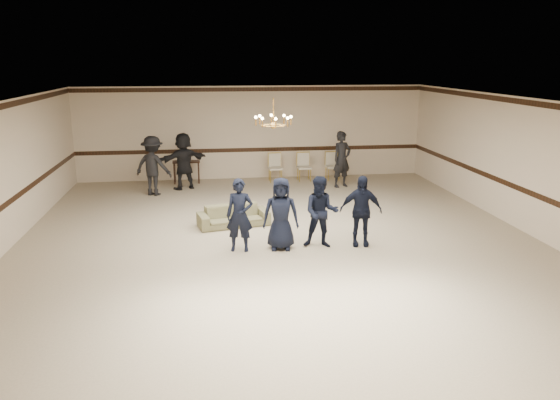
{
  "coord_description": "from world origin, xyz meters",
  "views": [
    {
      "loc": [
        -1.61,
        -11.92,
        4.09
      ],
      "look_at": [
        -0.05,
        -0.5,
        1.1
      ],
      "focal_mm": 35.07,
      "sensor_mm": 36.0,
      "label": 1
    }
  ],
  "objects_px": {
    "adult_left": "(153,166)",
    "chandelier": "(273,112)",
    "banquet_chair_left": "(275,168)",
    "boy_c": "(321,212)",
    "settee": "(234,216)",
    "banquet_chair_mid": "(304,167)",
    "boy_b": "(281,214)",
    "adult_right": "(342,159)",
    "console_table": "(187,172)",
    "banquet_chair_right": "(333,166)",
    "boy_a": "(240,215)",
    "boy_d": "(361,211)",
    "adult_mid": "(184,161)"
  },
  "relations": [
    {
      "from": "adult_left",
      "to": "chandelier",
      "type": "bearing_deg",
      "value": 154.45
    },
    {
      "from": "chandelier",
      "to": "banquet_chair_left",
      "type": "relative_size",
      "value": 0.99
    },
    {
      "from": "boy_c",
      "to": "settee",
      "type": "height_order",
      "value": "boy_c"
    },
    {
      "from": "adult_left",
      "to": "banquet_chair_mid",
      "type": "height_order",
      "value": "adult_left"
    },
    {
      "from": "chandelier",
      "to": "boy_b",
      "type": "height_order",
      "value": "chandelier"
    },
    {
      "from": "boy_b",
      "to": "settee",
      "type": "xyz_separation_m",
      "value": [
        -0.94,
        1.86,
        -0.54
      ]
    },
    {
      "from": "adult_right",
      "to": "banquet_chair_mid",
      "type": "xyz_separation_m",
      "value": [
        -1.05,
        1.06,
        -0.44
      ]
    },
    {
      "from": "banquet_chair_left",
      "to": "console_table",
      "type": "bearing_deg",
      "value": 170.6
    },
    {
      "from": "banquet_chair_mid",
      "to": "settee",
      "type": "bearing_deg",
      "value": -120.5
    },
    {
      "from": "chandelier",
      "to": "adult_right",
      "type": "distance_m",
      "value": 5.39
    },
    {
      "from": "boy_b",
      "to": "console_table",
      "type": "distance_m",
      "value": 7.36
    },
    {
      "from": "boy_b",
      "to": "banquet_chair_right",
      "type": "height_order",
      "value": "boy_b"
    },
    {
      "from": "boy_a",
      "to": "settee",
      "type": "height_order",
      "value": "boy_a"
    },
    {
      "from": "adult_right",
      "to": "console_table",
      "type": "height_order",
      "value": "adult_right"
    },
    {
      "from": "boy_a",
      "to": "console_table",
      "type": "distance_m",
      "value": 7.14
    },
    {
      "from": "banquet_chair_mid",
      "to": "adult_left",
      "type": "bearing_deg",
      "value": -166.49
    },
    {
      "from": "boy_c",
      "to": "boy_b",
      "type": "bearing_deg",
      "value": -166.87
    },
    {
      "from": "adult_left",
      "to": "banquet_chair_mid",
      "type": "distance_m",
      "value": 5.15
    },
    {
      "from": "banquet_chair_left",
      "to": "banquet_chair_mid",
      "type": "height_order",
      "value": "same"
    },
    {
      "from": "adult_left",
      "to": "banquet_chair_left",
      "type": "relative_size",
      "value": 1.92
    },
    {
      "from": "boy_d",
      "to": "settee",
      "type": "bearing_deg",
      "value": 154.23
    },
    {
      "from": "adult_mid",
      "to": "banquet_chair_left",
      "type": "relative_size",
      "value": 1.92
    },
    {
      "from": "chandelier",
      "to": "boy_d",
      "type": "xyz_separation_m",
      "value": [
        1.76,
        -1.55,
        -2.07
      ]
    },
    {
      "from": "banquet_chair_mid",
      "to": "console_table",
      "type": "height_order",
      "value": "banquet_chair_mid"
    },
    {
      "from": "boy_b",
      "to": "adult_right",
      "type": "height_order",
      "value": "adult_right"
    },
    {
      "from": "settee",
      "to": "adult_left",
      "type": "height_order",
      "value": "adult_left"
    },
    {
      "from": "banquet_chair_mid",
      "to": "banquet_chair_right",
      "type": "bearing_deg",
      "value": -1.88
    },
    {
      "from": "settee",
      "to": "console_table",
      "type": "bearing_deg",
      "value": 92.0
    },
    {
      "from": "banquet_chair_mid",
      "to": "console_table",
      "type": "bearing_deg",
      "value": 175.26
    },
    {
      "from": "adult_mid",
      "to": "banquet_chair_mid",
      "type": "xyz_separation_m",
      "value": [
        4.05,
        0.66,
        -0.44
      ]
    },
    {
      "from": "boy_d",
      "to": "banquet_chair_left",
      "type": "xyz_separation_m",
      "value": [
        -1.05,
        6.8,
        -0.33
      ]
    },
    {
      "from": "boy_c",
      "to": "banquet_chair_left",
      "type": "distance_m",
      "value": 6.81
    },
    {
      "from": "settee",
      "to": "boy_b",
      "type": "bearing_deg",
      "value": -75.51
    },
    {
      "from": "boy_d",
      "to": "adult_left",
      "type": "height_order",
      "value": "adult_left"
    },
    {
      "from": "adult_left",
      "to": "banquet_chair_mid",
      "type": "bearing_deg",
      "value": -139.93
    },
    {
      "from": "chandelier",
      "to": "adult_left",
      "type": "relative_size",
      "value": 0.51
    },
    {
      "from": "boy_d",
      "to": "banquet_chair_mid",
      "type": "bearing_deg",
      "value": 98.83
    },
    {
      "from": "adult_mid",
      "to": "boy_a",
      "type": "bearing_deg",
      "value": 76.47
    },
    {
      "from": "boy_a",
      "to": "adult_left",
      "type": "distance_m",
      "value": 5.9
    },
    {
      "from": "boy_b",
      "to": "adult_mid",
      "type": "distance_m",
      "value": 6.55
    },
    {
      "from": "banquet_chair_right",
      "to": "console_table",
      "type": "xyz_separation_m",
      "value": [
        -5.0,
        0.2,
        -0.1
      ]
    },
    {
      "from": "boy_a",
      "to": "settee",
      "type": "relative_size",
      "value": 0.91
    },
    {
      "from": "banquet_chair_mid",
      "to": "banquet_chair_left",
      "type": "bearing_deg",
      "value": 178.12
    },
    {
      "from": "banquet_chair_left",
      "to": "adult_left",
      "type": "bearing_deg",
      "value": -166.55
    },
    {
      "from": "settee",
      "to": "console_table",
      "type": "xyz_separation_m",
      "value": [
        -1.31,
        5.13,
        0.12
      ]
    },
    {
      "from": "boy_b",
      "to": "banquet_chair_mid",
      "type": "relative_size",
      "value": 1.69
    },
    {
      "from": "chandelier",
      "to": "banquet_chair_mid",
      "type": "height_order",
      "value": "chandelier"
    },
    {
      "from": "console_table",
      "to": "adult_mid",
      "type": "bearing_deg",
      "value": -94.8
    },
    {
      "from": "chandelier",
      "to": "console_table",
      "type": "distance_m",
      "value": 6.41
    },
    {
      "from": "boy_c",
      "to": "banquet_chair_right",
      "type": "distance_m",
      "value": 7.05
    }
  ]
}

